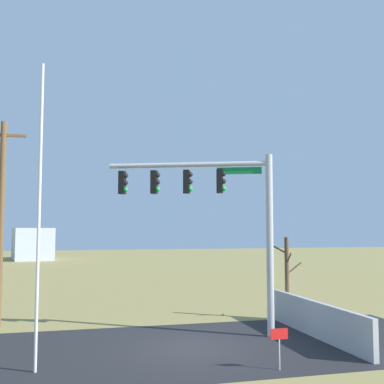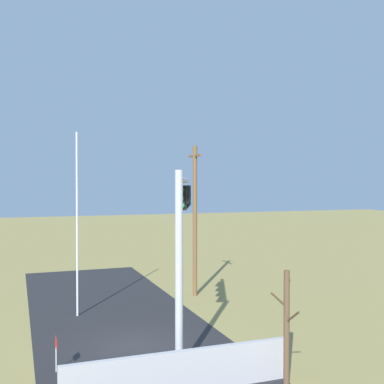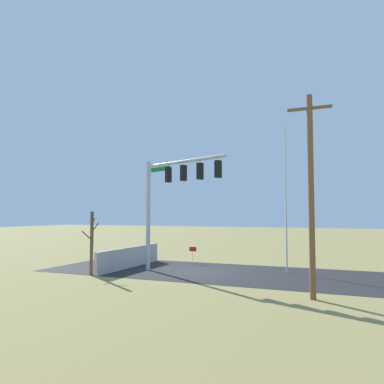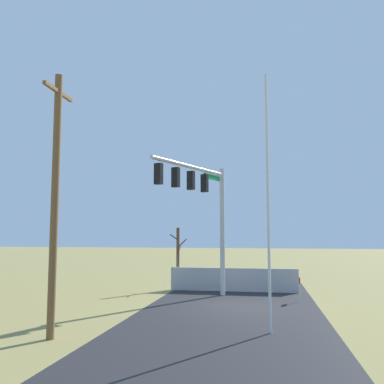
% 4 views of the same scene
% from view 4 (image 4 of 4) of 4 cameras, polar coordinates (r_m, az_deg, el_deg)
% --- Properties ---
extents(ground_plane, '(160.00, 160.00, 0.00)m').
position_cam_4_polar(ground_plane, '(20.42, 5.63, -15.45)').
color(ground_plane, olive).
extents(road_surface, '(28.00, 8.00, 0.01)m').
position_cam_4_polar(road_surface, '(16.51, 4.51, -17.77)').
color(road_surface, '#232326').
rests_on(road_surface, ground_plane).
extents(sidewalk_corner, '(6.00, 6.00, 0.01)m').
position_cam_4_polar(sidewalk_corner, '(24.79, 4.53, -13.74)').
color(sidewalk_corner, '#B7B5AD').
rests_on(sidewalk_corner, ground_plane).
extents(retaining_fence, '(0.20, 7.62, 1.39)m').
position_cam_4_polar(retaining_fence, '(25.30, 5.74, -12.00)').
color(retaining_fence, '#A8A8AD').
rests_on(retaining_fence, ground_plane).
extents(signal_mast, '(6.28, 2.73, 7.17)m').
position_cam_4_polar(signal_mast, '(21.81, 1.61, -1.23)').
color(signal_mast, '#B2B5BA').
rests_on(signal_mast, ground_plane).
extents(flagpole, '(0.10, 0.10, 9.27)m').
position_cam_4_polar(flagpole, '(14.91, 10.49, -1.08)').
color(flagpole, silver).
rests_on(flagpole, ground_plane).
extents(utility_pole, '(1.90, 0.26, 8.94)m').
position_cam_4_polar(utility_pole, '(14.65, -18.46, -0.79)').
color(utility_pole, brown).
rests_on(utility_pole, ground_plane).
extents(bare_tree, '(1.27, 1.02, 3.81)m').
position_cam_4_polar(bare_tree, '(26.23, -1.96, -9.01)').
color(bare_tree, brown).
rests_on(bare_tree, ground_plane).
extents(open_sign, '(0.56, 0.04, 1.22)m').
position_cam_4_polar(open_sign, '(22.11, 14.68, -12.18)').
color(open_sign, silver).
rests_on(open_sign, ground_plane).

